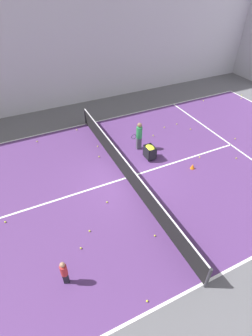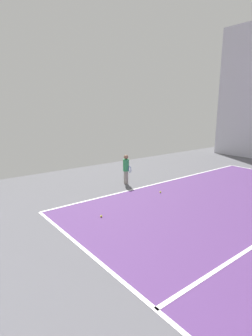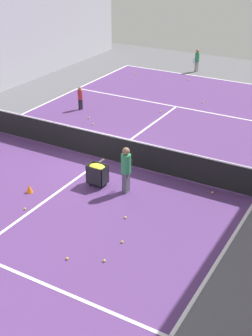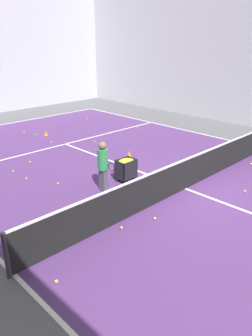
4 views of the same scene
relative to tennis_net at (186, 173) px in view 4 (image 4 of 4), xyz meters
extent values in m
plane|color=#5B5B60|center=(0.00, 0.00, -0.54)|extent=(34.38, 34.38, 0.00)
cube|color=#563370|center=(0.00, 0.00, -0.54)|extent=(11.65, 24.08, 0.00)
cube|color=white|center=(0.00, 12.04, -0.54)|extent=(11.65, 0.10, 0.00)
cube|color=white|center=(-5.83, 0.00, -0.54)|extent=(0.10, 24.08, 0.00)
cube|color=white|center=(0.00, 6.62, -0.54)|extent=(11.65, 0.10, 0.00)
cube|color=white|center=(0.00, 0.00, -0.54)|extent=(0.10, 13.24, 0.00)
cylinder|color=#2D2D33|center=(-5.93, 0.00, -0.02)|extent=(0.10, 0.10, 1.04)
cube|color=black|center=(0.00, 0.00, -0.03)|extent=(11.75, 0.03, 0.97)
cube|color=white|center=(0.00, 0.00, 0.48)|extent=(11.75, 0.04, 0.05)
cube|color=#4C4C56|center=(-1.95, 1.72, -0.18)|extent=(0.16, 0.26, 0.72)
cylinder|color=#2D8C4C|center=(-1.95, 1.72, 0.51)|extent=(0.33, 0.33, 0.64)
sphere|color=#846047|center=(-1.95, 1.72, 0.95)|extent=(0.24, 0.24, 0.24)
torus|color=black|center=(-1.91, 1.38, 0.34)|extent=(0.03, 0.28, 0.28)
cube|color=black|center=(-0.89, 1.80, -0.43)|extent=(0.63, 0.46, 0.02)
cube|color=black|center=(-0.89, 1.58, -0.11)|extent=(0.63, 0.02, 0.64)
cube|color=black|center=(-0.89, 2.02, -0.11)|extent=(0.63, 0.02, 0.64)
cube|color=black|center=(-1.19, 1.80, -0.11)|extent=(0.02, 0.46, 0.64)
cube|color=black|center=(-0.58, 1.80, -0.11)|extent=(0.02, 0.46, 0.64)
ellipsoid|color=yellow|center=(-0.89, 1.80, 0.15)|extent=(0.59, 0.42, 0.16)
cylinder|color=black|center=(-1.11, 1.64, -0.48)|extent=(0.05, 0.05, 0.11)
cylinder|color=black|center=(-0.66, 1.64, -0.48)|extent=(0.05, 0.05, 0.11)
cylinder|color=black|center=(-1.11, 1.96, -0.48)|extent=(0.05, 0.05, 0.11)
cylinder|color=black|center=(-0.66, 1.96, -0.48)|extent=(0.05, 0.05, 0.11)
cone|color=orange|center=(0.12, 8.45, -0.42)|extent=(0.23, 0.23, 0.24)
cone|color=orange|center=(0.80, 3.33, -0.40)|extent=(0.23, 0.23, 0.27)
sphere|color=yellow|center=(1.13, 5.93, -0.50)|extent=(0.07, 0.07, 0.07)
sphere|color=yellow|center=(-2.14, -0.56, -0.50)|extent=(0.07, 0.07, 0.07)
sphere|color=yellow|center=(3.52, -0.47, -0.50)|extent=(0.07, 0.07, 0.07)
sphere|color=yellow|center=(-0.35, 9.78, -0.50)|extent=(0.07, 0.07, 0.07)
sphere|color=yellow|center=(-2.36, 5.57, -0.50)|extent=(0.07, 0.07, 0.07)
sphere|color=yellow|center=(-0.34, 7.26, -0.50)|extent=(0.07, 0.07, 0.07)
sphere|color=yellow|center=(-3.09, -0.28, -0.50)|extent=(0.07, 0.07, 0.07)
sphere|color=yellow|center=(-5.34, -0.79, -0.50)|extent=(0.07, 0.07, 0.07)
sphere|color=yellow|center=(-0.24, 8.87, -0.50)|extent=(0.07, 0.07, 0.07)
sphere|color=yellow|center=(3.74, 9.83, -0.50)|extent=(0.07, 0.07, 0.07)
sphere|color=yellow|center=(0.22, 4.24, -0.50)|extent=(0.07, 0.07, 0.07)
sphere|color=yellow|center=(-2.72, 3.11, -0.50)|extent=(0.07, 0.07, 0.07)
sphere|color=yellow|center=(4.32, 6.20, -0.50)|extent=(0.07, 0.07, 0.07)
sphere|color=yellow|center=(1.11, -1.45, -0.50)|extent=(0.07, 0.07, 0.07)
sphere|color=yellow|center=(-3.25, 4.22, -0.50)|extent=(0.07, 0.07, 0.07)
sphere|color=yellow|center=(-3.26, 5.16, -0.50)|extent=(0.07, 0.07, 0.07)
sphere|color=yellow|center=(-4.47, 0.40, -0.50)|extent=(0.07, 0.07, 0.07)
camera|label=1|loc=(8.58, -4.13, 7.82)|focal=28.00mm
camera|label=2|loc=(8.58, -3.94, 2.81)|focal=28.00mm
camera|label=3|loc=(-8.58, 13.32, 7.25)|focal=50.00mm
camera|label=4|loc=(-7.96, -5.42, 3.93)|focal=35.00mm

